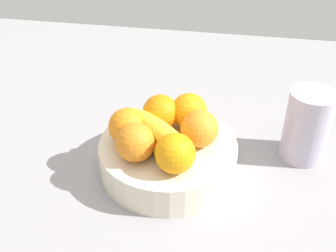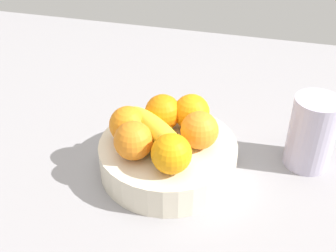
% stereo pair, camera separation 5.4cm
% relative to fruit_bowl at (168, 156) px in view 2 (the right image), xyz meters
% --- Properties ---
extents(ground_plane, '(1.80, 1.40, 0.03)m').
position_rel_fruit_bowl_xyz_m(ground_plane, '(-0.02, -0.01, -0.05)').
color(ground_plane, gray).
extents(fruit_bowl, '(0.26, 0.26, 0.06)m').
position_rel_fruit_bowl_xyz_m(fruit_bowl, '(0.00, 0.00, 0.00)').
color(fruit_bowl, beige).
rests_on(fruit_bowl, ground_plane).
extents(orange_front_left, '(0.07, 0.07, 0.07)m').
position_rel_fruit_bowl_xyz_m(orange_front_left, '(0.03, 0.06, 0.07)').
color(orange_front_left, orange).
rests_on(orange_front_left, fruit_bowl).
extents(orange_front_right, '(0.07, 0.07, 0.07)m').
position_rel_fruit_bowl_xyz_m(orange_front_right, '(-0.02, 0.05, 0.07)').
color(orange_front_right, orange).
rests_on(orange_front_right, fruit_bowl).
extents(orange_center, '(0.07, 0.07, 0.07)m').
position_rel_fruit_bowl_xyz_m(orange_center, '(-0.07, -0.00, 0.07)').
color(orange_center, orange).
rests_on(orange_center, fruit_bowl).
extents(orange_back_left, '(0.07, 0.07, 0.07)m').
position_rel_fruit_bowl_xyz_m(orange_back_left, '(-0.05, -0.05, 0.07)').
color(orange_back_left, orange).
rests_on(orange_back_left, fruit_bowl).
extents(orange_back_right, '(0.07, 0.07, 0.07)m').
position_rel_fruit_bowl_xyz_m(orange_back_right, '(0.02, -0.07, 0.07)').
color(orange_back_right, orange).
rests_on(orange_back_right, fruit_bowl).
extents(orange_top_stack, '(0.07, 0.07, 0.07)m').
position_rel_fruit_bowl_xyz_m(orange_top_stack, '(0.06, 0.01, 0.07)').
color(orange_top_stack, orange).
rests_on(orange_top_stack, fruit_bowl).
extents(banana_bunch, '(0.16, 0.16, 0.06)m').
position_rel_fruit_bowl_xyz_m(banana_bunch, '(-0.02, -0.02, 0.06)').
color(banana_bunch, yellow).
rests_on(banana_bunch, fruit_bowl).
extents(thermos_tumbler, '(0.09, 0.09, 0.15)m').
position_rel_fruit_bowl_xyz_m(thermos_tumbler, '(0.26, 0.09, 0.04)').
color(thermos_tumbler, '#B6AEC6').
rests_on(thermos_tumbler, ground_plane).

